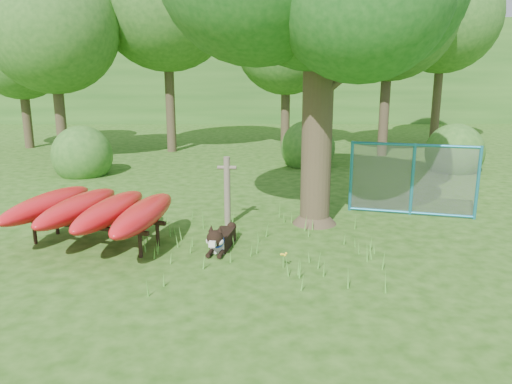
{
  "coord_description": "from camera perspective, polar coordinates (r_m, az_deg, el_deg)",
  "views": [
    {
      "loc": [
        0.12,
        -7.43,
        3.12
      ],
      "look_at": [
        0.2,
        1.2,
        1.0
      ],
      "focal_mm": 35.0,
      "sensor_mm": 36.0,
      "label": 1
    }
  ],
  "objects": [
    {
      "name": "wildflower_clump",
      "position": [
        8.11,
        3.16,
        -7.27
      ],
      "size": [
        0.12,
        0.11,
        0.26
      ],
      "rotation": [
        0.0,
        0.0,
        -0.02
      ],
      "color": "#529C33",
      "rests_on": "ground"
    },
    {
      "name": "husky_dog",
      "position": [
        8.9,
        -4.07,
        -5.42
      ],
      "size": [
        0.5,
        1.23,
        0.56
      ],
      "rotation": [
        0.0,
        0.0,
        -0.21
      ],
      "color": "black",
      "rests_on": "ground"
    },
    {
      "name": "shrub_left",
      "position": [
        16.09,
        -19.07,
        1.86
      ],
      "size": [
        1.8,
        1.8,
        1.8
      ],
      "primitive_type": "sphere",
      "color": "#2A5E1E",
      "rests_on": "ground"
    },
    {
      "name": "bg_tree_f",
      "position": [
        22.39,
        -25.38,
        14.09
      ],
      "size": [
        3.6,
        3.6,
        5.55
      ],
      "color": "#392E1F",
      "rests_on": "ground"
    },
    {
      "name": "kayak_rack",
      "position": [
        9.45,
        -18.05,
        -1.89
      ],
      "size": [
        3.04,
        3.28,
        0.88
      ],
      "rotation": [
        0.0,
        0.0,
        -0.33
      ],
      "color": "black",
      "rests_on": "ground"
    },
    {
      "name": "bg_tree_a",
      "position": [
        18.7,
        -22.28,
        17.01
      ],
      "size": [
        4.4,
        4.4,
        6.7
      ],
      "color": "#392E1F",
      "rests_on": "ground"
    },
    {
      "name": "fence_section",
      "position": [
        11.39,
        17.45,
        1.38
      ],
      "size": [
        2.63,
        0.81,
        2.65
      ],
      "rotation": [
        0.0,
        0.0,
        -0.28
      ],
      "color": "teal",
      "rests_on": "ground"
    },
    {
      "name": "shrub_right",
      "position": [
        16.99,
        21.56,
        2.25
      ],
      "size": [
        1.8,
        1.8,
        1.8
      ],
      "primitive_type": "sphere",
      "color": "#2A5E1E",
      "rests_on": "ground"
    },
    {
      "name": "shrub_mid",
      "position": [
        16.83,
        5.91,
        3.05
      ],
      "size": [
        1.8,
        1.8,
        1.8
      ],
      "primitive_type": "sphere",
      "color": "#2A5E1E",
      "rests_on": "ground"
    },
    {
      "name": "bg_tree_e",
      "position": [
        22.93,
        20.66,
        18.25
      ],
      "size": [
        4.6,
        4.6,
        7.55
      ],
      "color": "#392E1F",
      "rests_on": "ground"
    },
    {
      "name": "bg_tree_d",
      "position": [
        19.17,
        15.09,
        19.24
      ],
      "size": [
        4.8,
        4.8,
        7.5
      ],
      "color": "#392E1F",
      "rests_on": "ground"
    },
    {
      "name": "ground",
      "position": [
        8.06,
        -1.36,
        -8.98
      ],
      "size": [
        80.0,
        80.0,
        0.0
      ],
      "primitive_type": "plane",
      "color": "#1E460E",
      "rests_on": "ground"
    },
    {
      "name": "wooded_hillside",
      "position": [
        35.43,
        -0.73,
        13.61
      ],
      "size": [
        80.0,
        12.0,
        6.0
      ],
      "primitive_type": "cube",
      "color": "#2A5E1E",
      "rests_on": "ground"
    },
    {
      "name": "bg_tree_b",
      "position": [
        19.84,
        -10.24,
        20.81
      ],
      "size": [
        5.2,
        5.2,
        8.22
      ],
      "color": "#392E1F",
      "rests_on": "ground"
    },
    {
      "name": "wooden_post",
      "position": [
        10.15,
        -3.31,
        0.3
      ],
      "size": [
        0.39,
        0.14,
        1.43
      ],
      "rotation": [
        0.0,
        0.0,
        -0.07
      ],
      "color": "#615749",
      "rests_on": "ground"
    },
    {
      "name": "bg_tree_c",
      "position": [
        20.5,
        3.48,
        16.54
      ],
      "size": [
        4.0,
        4.0,
        6.12
      ],
      "color": "#392E1F",
      "rests_on": "ground"
    }
  ]
}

